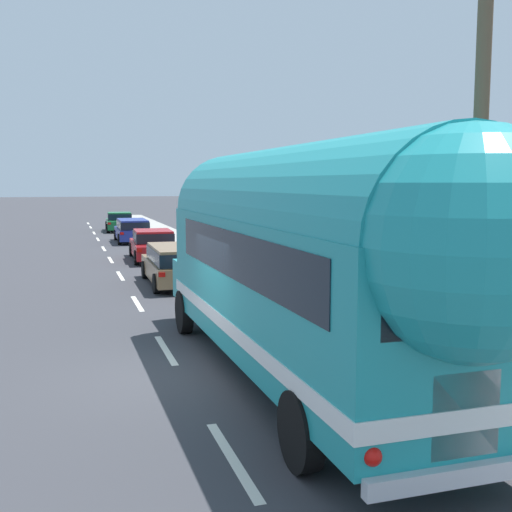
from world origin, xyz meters
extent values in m
plane|color=#38383D|center=(0.00, 0.00, 0.00)|extent=(300.00, 300.00, 0.00)
cube|color=silver|center=(0.00, -3.66, 0.00)|extent=(0.14, 2.40, 0.01)
cube|color=silver|center=(0.00, 1.81, 0.00)|extent=(0.14, 2.40, 0.01)
cube|color=silver|center=(0.00, 7.10, 0.00)|extent=(0.14, 2.40, 0.01)
cube|color=silver|center=(0.00, 12.78, 0.00)|extent=(0.14, 2.40, 0.01)
cube|color=silver|center=(0.00, 17.90, 0.00)|extent=(0.14, 2.40, 0.01)
cube|color=silver|center=(0.00, 22.97, 0.00)|extent=(0.14, 2.40, 0.01)
cube|color=silver|center=(0.00, 28.80, 0.00)|extent=(0.14, 2.40, 0.01)
cube|color=silver|center=(0.00, 33.86, 0.00)|extent=(0.14, 2.40, 0.01)
cube|color=silver|center=(0.00, 39.71, 0.00)|extent=(0.14, 2.40, 0.01)
cube|color=silver|center=(0.00, 44.61, 0.00)|extent=(0.14, 2.40, 0.01)
cube|color=silver|center=(3.71, 12.00, 0.00)|extent=(0.12, 80.00, 0.01)
cube|color=#9E9B93|center=(4.71, 10.00, 0.07)|extent=(2.01, 90.00, 0.15)
cube|color=black|center=(6.90, 1.41, 1.80)|extent=(0.08, 13.00, 1.20)
cylinder|color=brown|center=(4.52, -2.29, 4.25)|extent=(0.24, 0.24, 8.50)
cube|color=teal|center=(1.86, -1.11, 1.75)|extent=(2.57, 9.41, 2.30)
cylinder|color=teal|center=(1.86, -1.11, 2.90)|extent=(2.52, 9.31, 2.45)
sphere|color=teal|center=(1.89, -5.75, 2.90)|extent=(2.40, 2.40, 2.40)
cube|color=teal|center=(1.82, 4.24, 1.07)|extent=(2.27, 1.32, 0.95)
cube|color=white|center=(1.86, -1.11, 1.10)|extent=(2.61, 9.45, 0.24)
cube|color=black|center=(1.86, -1.41, 2.35)|extent=(2.59, 7.61, 0.76)
cube|color=black|center=(1.89, -5.76, 2.40)|extent=(2.00, 0.10, 0.84)
cube|color=white|center=(1.89, -5.77, 1.15)|extent=(0.80, 0.07, 0.90)
cube|color=silver|center=(1.90, -5.86, 0.55)|extent=(2.34, 0.16, 0.20)
sphere|color=red|center=(0.84, -5.79, 0.85)|extent=(0.20, 0.20, 0.20)
cube|color=black|center=(1.82, 3.64, 2.40)|extent=(2.14, 0.12, 0.96)
cube|color=silver|center=(1.81, 4.93, 0.95)|extent=(0.90, 0.11, 0.56)
cylinder|color=black|center=(0.66, 3.18, 0.50)|extent=(0.27, 1.00, 1.00)
cylinder|color=black|center=(3.00, 3.20, 0.50)|extent=(0.27, 1.00, 1.00)
cylinder|color=black|center=(0.71, -4.21, 0.50)|extent=(0.27, 1.00, 1.00)
cylinder|color=black|center=(3.05, -4.20, 0.50)|extent=(0.27, 1.00, 1.00)
cube|color=olive|center=(1.67, 10.23, 0.52)|extent=(1.89, 4.71, 0.60)
cube|color=olive|center=(1.67, 9.75, 1.09)|extent=(1.67, 3.46, 0.55)
cube|color=black|center=(1.67, 9.75, 1.06)|extent=(1.74, 3.50, 0.43)
cube|color=red|center=(0.85, 7.88, 0.70)|extent=(0.20, 0.04, 0.14)
cube|color=red|center=(2.44, 7.86, 0.70)|extent=(0.20, 0.04, 0.14)
cylinder|color=black|center=(0.81, 11.88, 0.32)|extent=(0.21, 0.64, 0.64)
cylinder|color=black|center=(2.57, 11.86, 0.32)|extent=(0.21, 0.64, 0.64)
cylinder|color=black|center=(0.77, 8.59, 0.32)|extent=(0.21, 0.64, 0.64)
cylinder|color=black|center=(2.53, 8.57, 0.32)|extent=(0.21, 0.64, 0.64)
cube|color=#A5191E|center=(1.86, 17.36, 0.52)|extent=(1.98, 4.78, 0.60)
cube|color=#A5191E|center=(1.86, 17.24, 1.09)|extent=(1.69, 2.43, 0.55)
cube|color=black|center=(1.86, 17.24, 1.06)|extent=(1.75, 2.47, 0.43)
cube|color=red|center=(0.99, 15.03, 0.70)|extent=(0.20, 0.05, 0.14)
cube|color=red|center=(2.55, 14.97, 0.70)|extent=(0.20, 0.05, 0.14)
cylinder|color=black|center=(1.07, 19.05, 0.32)|extent=(0.22, 0.65, 0.64)
cylinder|color=black|center=(2.78, 18.99, 0.32)|extent=(0.22, 0.65, 0.64)
cylinder|color=black|center=(0.94, 15.74, 0.32)|extent=(0.22, 0.65, 0.64)
cylinder|color=black|center=(2.66, 15.67, 0.32)|extent=(0.22, 0.65, 0.64)
cube|color=navy|center=(1.85, 26.34, 0.52)|extent=(1.80, 4.53, 0.60)
cube|color=navy|center=(1.84, 25.86, 1.09)|extent=(1.59, 3.28, 0.55)
cube|color=black|center=(1.84, 25.86, 1.06)|extent=(1.65, 3.32, 0.43)
cube|color=red|center=(1.07, 24.08, 0.70)|extent=(0.20, 0.04, 0.14)
cube|color=red|center=(2.58, 24.06, 0.70)|extent=(0.20, 0.04, 0.14)
cylinder|color=black|center=(1.03, 27.90, 0.32)|extent=(0.21, 0.64, 0.64)
cylinder|color=black|center=(2.70, 27.88, 0.32)|extent=(0.21, 0.64, 0.64)
cylinder|color=black|center=(0.99, 24.79, 0.32)|extent=(0.21, 0.64, 0.64)
cylinder|color=black|center=(2.67, 24.77, 0.32)|extent=(0.21, 0.64, 0.64)
cube|color=#196633|center=(1.85, 35.11, 0.52)|extent=(1.96, 4.53, 0.60)
cube|color=#196633|center=(1.85, 34.98, 1.09)|extent=(1.67, 2.18, 0.55)
cube|color=black|center=(1.85, 34.98, 1.06)|extent=(1.73, 2.22, 0.43)
cube|color=red|center=(0.99, 32.90, 0.70)|extent=(0.20, 0.05, 0.14)
cube|color=red|center=(2.54, 32.84, 0.70)|extent=(0.20, 0.05, 0.14)
cylinder|color=black|center=(1.06, 36.67, 0.32)|extent=(0.22, 0.65, 0.64)
cylinder|color=black|center=(2.76, 36.61, 0.32)|extent=(0.22, 0.65, 0.64)
cylinder|color=black|center=(0.94, 33.61, 0.32)|extent=(0.22, 0.65, 0.64)
cylinder|color=black|center=(2.64, 33.54, 0.32)|extent=(0.22, 0.65, 0.64)
camera|label=1|loc=(-1.94, -11.03, 3.50)|focal=43.92mm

